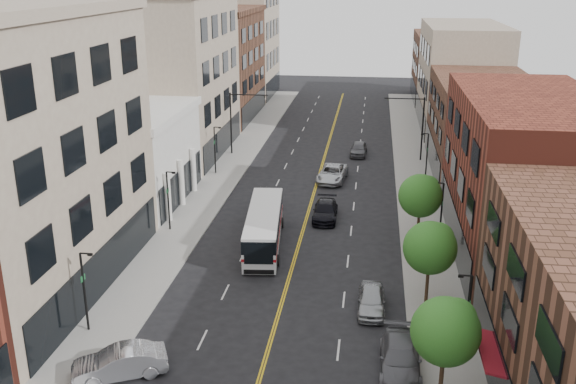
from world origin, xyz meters
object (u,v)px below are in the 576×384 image
at_px(car_parked_mid, 400,358).
at_px(car_lane_a, 325,211).
at_px(car_parked_far, 372,300).
at_px(car_lane_behind, 262,202).
at_px(car_lane_b, 332,173).
at_px(car_angle_b, 120,363).
at_px(city_bus, 264,225).
at_px(car_lane_c, 359,149).

bearing_deg(car_parked_mid, car_lane_a, 105.37).
distance_m(car_parked_far, car_lane_behind, 19.97).
height_order(car_lane_behind, car_lane_b, car_lane_b).
xyz_separation_m(car_angle_b, car_parked_mid, (14.80, 2.47, -0.03)).
height_order(car_lane_behind, car_lane_a, car_lane_a).
bearing_deg(car_lane_b, car_parked_far, -74.72).
xyz_separation_m(car_parked_far, car_lane_behind, (-10.02, 17.28, -0.03)).
distance_m(car_lane_behind, car_lane_a, 6.07).
relative_size(city_bus, car_lane_c, 2.51).
relative_size(car_parked_far, car_lane_behind, 1.01).
bearing_deg(car_parked_far, car_lane_a, 104.58).
distance_m(car_angle_b, car_parked_mid, 15.01).
bearing_deg(car_lane_a, car_lane_c, 83.10).
height_order(city_bus, car_lane_a, city_bus).
bearing_deg(city_bus, car_parked_far, -53.29).
relative_size(car_parked_mid, car_lane_a, 1.07).
relative_size(city_bus, car_parked_mid, 2.11).
relative_size(car_parked_far, car_lane_a, 0.86).
bearing_deg(car_lane_c, car_lane_behind, -110.23).
bearing_deg(car_angle_b, car_lane_c, 140.69).
xyz_separation_m(car_angle_b, car_lane_behind, (3.18, 26.14, -0.11)).
xyz_separation_m(city_bus, car_lane_a, (4.33, 6.38, -0.95)).
height_order(car_parked_far, car_lane_b, car_lane_b).
relative_size(car_lane_behind, car_lane_b, 0.75).
xyz_separation_m(city_bus, car_parked_far, (8.50, -9.27, -0.95)).
height_order(city_bus, car_parked_far, city_bus).
bearing_deg(car_parked_far, city_bus, 132.16).
xyz_separation_m(car_lane_b, car_lane_c, (2.42, 10.24, -0.02)).
bearing_deg(car_lane_behind, car_angle_b, 82.20).
distance_m(city_bus, car_parked_mid, 18.66).
bearing_deg(car_lane_c, car_parked_far, -84.69).
bearing_deg(car_lane_behind, city_bus, 99.89).
bearing_deg(car_parked_mid, car_lane_behind, 116.84).
bearing_deg(car_parked_mid, city_bus, 123.50).
relative_size(city_bus, car_lane_a, 2.25).
distance_m(car_parked_mid, car_parked_far, 6.59).
xyz_separation_m(car_lane_behind, car_lane_a, (5.85, -1.63, 0.03)).
bearing_deg(car_parked_mid, car_angle_b, -169.82).
bearing_deg(car_lane_c, car_parked_mid, -83.00).
height_order(car_angle_b, car_lane_behind, car_angle_b).
bearing_deg(car_parked_far, car_parked_mid, -76.28).
relative_size(car_angle_b, car_parked_mid, 0.92).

